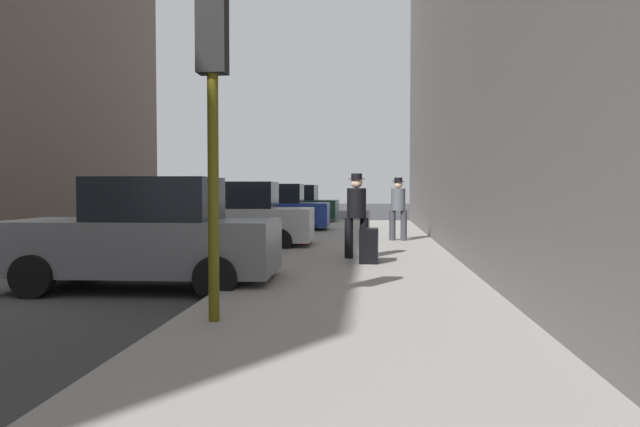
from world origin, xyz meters
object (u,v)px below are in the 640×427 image
object	(u,v)px
parked_blue_sedan	(272,210)
rolling_suitcase	(369,246)
pedestrian_with_beanie	(398,206)
parked_dark_green_sedan	(292,206)
fire_hydrant	(303,231)
pedestrian_with_fedora	(357,211)
parked_silver_sedan	(233,218)
traffic_light	(213,82)
parked_gray_coupe	(147,236)

from	to	relation	value
parked_blue_sedan	rolling_suitcase	xyz separation A→B (m)	(3.53, -9.95, -0.36)
pedestrian_with_beanie	parked_dark_green_sedan	bearing A→B (deg)	112.67
parked_dark_green_sedan	pedestrian_with_beanie	size ratio (longest dim) A/B	2.40
fire_hydrant	pedestrian_with_fedora	size ratio (longest dim) A/B	0.40
parked_silver_sedan	parked_dark_green_sedan	bearing A→B (deg)	90.00
parked_silver_sedan	fire_hydrant	xyz separation A→B (m)	(1.80, 0.27, -0.35)
parked_blue_sedan	rolling_suitcase	world-z (taller)	parked_blue_sedan
parked_dark_green_sedan	traffic_light	distance (m)	21.54
parked_blue_sedan	traffic_light	distance (m)	15.74
parked_dark_green_sedan	pedestrian_with_fedora	bearing A→B (deg)	-77.72
parked_blue_sedan	parked_dark_green_sedan	bearing A→B (deg)	90.00
traffic_light	fire_hydrant	bearing A→B (deg)	90.30
parked_blue_sedan	parked_dark_green_sedan	distance (m)	5.86
parked_gray_coupe	traffic_light	world-z (taller)	traffic_light
parked_silver_sedan	parked_dark_green_sedan	xyz separation A→B (m)	(-0.00, 12.14, 0.00)
traffic_light	parked_dark_green_sedan	bearing A→B (deg)	94.96
fire_hydrant	pedestrian_with_beanie	size ratio (longest dim) A/B	0.40
parked_silver_sedan	pedestrian_with_beanie	bearing A→B (deg)	22.15
parked_silver_sedan	fire_hydrant	size ratio (longest dim) A/B	6.03
parked_silver_sedan	parked_blue_sedan	bearing A→B (deg)	90.00
fire_hydrant	traffic_light	bearing A→B (deg)	-89.70
parked_silver_sedan	traffic_light	bearing A→B (deg)	-78.65
fire_hydrant	parked_gray_coupe	bearing A→B (deg)	-105.46
pedestrian_with_beanie	parked_blue_sedan	bearing A→B (deg)	133.83
parked_dark_green_sedan	rolling_suitcase	world-z (taller)	parked_dark_green_sedan
parked_dark_green_sedan	rolling_suitcase	size ratio (longest dim) A/B	4.10
parked_gray_coupe	rolling_suitcase	size ratio (longest dim) A/B	4.07
parked_gray_coupe	parked_silver_sedan	size ratio (longest dim) A/B	1.00
parked_silver_sedan	traffic_light	world-z (taller)	traffic_light
parked_blue_sedan	fire_hydrant	xyz separation A→B (m)	(1.80, -6.01, -0.35)
parked_gray_coupe	pedestrian_with_beanie	distance (m)	9.12
parked_silver_sedan	pedestrian_with_fedora	bearing A→B (deg)	-41.38
parked_dark_green_sedan	rolling_suitcase	distance (m)	16.21
parked_gray_coupe	traffic_light	size ratio (longest dim) A/B	1.18
parked_blue_sedan	traffic_light	world-z (taller)	traffic_light
parked_dark_green_sedan	traffic_light	xyz separation A→B (m)	(1.85, -21.38, 1.91)
parked_dark_green_sedan	fire_hydrant	bearing A→B (deg)	-81.36
parked_dark_green_sedan	rolling_suitcase	xyz separation A→B (m)	(3.53, -15.81, -0.36)
fire_hydrant	pedestrian_with_beanie	world-z (taller)	pedestrian_with_beanie
fire_hydrant	traffic_light	xyz separation A→B (m)	(0.05, -9.50, 2.26)
parked_blue_sedan	parked_dark_green_sedan	world-z (taller)	same
fire_hydrant	parked_silver_sedan	bearing A→B (deg)	-171.54
parked_silver_sedan	fire_hydrant	bearing A→B (deg)	8.46
parked_silver_sedan	rolling_suitcase	distance (m)	5.11
pedestrian_with_beanie	rolling_suitcase	size ratio (longest dim) A/B	1.71
parked_silver_sedan	pedestrian_with_fedora	distance (m)	4.37
pedestrian_with_fedora	rolling_suitcase	distance (m)	1.05
parked_blue_sedan	parked_dark_green_sedan	size ratio (longest dim) A/B	0.99
parked_blue_sedan	traffic_light	bearing A→B (deg)	-83.19
parked_silver_sedan	pedestrian_with_beanie	xyz separation A→B (m)	(4.33, 1.76, 0.29)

